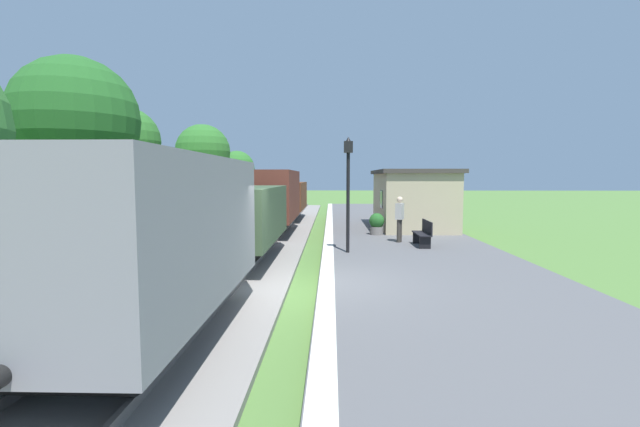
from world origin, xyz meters
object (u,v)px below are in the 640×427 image
freight_train (253,208)px  station_hut (412,199)px  tree_field_left (203,152)px  tree_field_distant (237,168)px  tree_trackside_far (126,142)px  potted_planter (377,224)px  lamp_post_near (348,173)px  bench_near_hut (424,233)px  person_waiting (400,217)px  tree_trackside_mid (76,119)px

freight_train → station_hut: station_hut is taller
tree_field_left → tree_field_distant: bearing=88.4°
tree_trackside_far → freight_train: bearing=-34.1°
potted_planter → tree_field_left: bearing=136.9°
tree_field_distant → lamp_post_near: bearing=-69.5°
bench_near_hut → person_waiting: 1.25m
lamp_post_near → tree_field_left: size_ratio=0.61×
tree_trackside_mid → lamp_post_near: bearing=6.6°
station_hut → tree_trackside_mid: 14.27m
station_hut → lamp_post_near: (-3.36, -6.99, 1.15)m
potted_planter → tree_field_left: 14.45m
freight_train → tree_trackside_far: tree_trackside_far is taller
lamp_post_near → tree_field_distant: bearing=110.5°
potted_planter → station_hut: bearing=52.7°
person_waiting → tree_trackside_mid: size_ratio=0.27×
station_hut → tree_trackside_far: tree_trackside_far is taller
tree_field_left → freight_train: bearing=-65.6°
lamp_post_near → tree_field_left: (-8.82, 13.96, 1.53)m
freight_train → tree_field_distant: size_ratio=5.26×
potted_planter → tree_trackside_mid: size_ratio=0.15×
bench_near_hut → lamp_post_near: bearing=-153.3°
bench_near_hut → freight_train: bearing=173.5°
tree_field_distant → tree_field_left: bearing=-91.6°
freight_train → potted_planter: freight_train is taller
station_hut → tree_trackside_far: 14.03m
freight_train → tree_trackside_far: 8.87m
potted_planter → tree_field_distant: (-9.97, 18.49, 2.72)m
station_hut → tree_field_distant: size_ratio=1.17×
bench_near_hut → station_hut: bearing=83.5°
station_hut → lamp_post_near: lamp_post_near is taller
potted_planter → tree_field_distant: bearing=118.3°
station_hut → bench_near_hut: size_ratio=3.87×
tree_trackside_mid → freight_train: bearing=32.6°
freight_train → person_waiting: freight_train is taller
station_hut → tree_field_left: 14.29m
potted_planter → tree_trackside_far: 12.57m
freight_train → potted_planter: size_ratio=28.38×
station_hut → person_waiting: size_ratio=3.39×
person_waiting → lamp_post_near: (-2.02, -2.29, 1.62)m
tree_trackside_mid → tree_trackside_far: (-2.22, 7.73, -0.01)m
freight_train → tree_field_left: bearing=114.4°
person_waiting → tree_trackside_mid: bearing=42.2°
lamp_post_near → tree_field_distant: 24.45m
tree_trackside_mid → tree_field_distant: tree_trackside_mid is taller
freight_train → lamp_post_near: 4.20m
station_hut → tree_trackside_mid: (-11.53, -7.93, 2.75)m
tree_trackside_far → tree_field_distant: bearing=83.6°
freight_train → bench_near_hut: bearing=-6.5°
bench_near_hut → tree_field_distant: 24.46m
tree_trackside_mid → tree_trackside_far: bearing=106.0°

